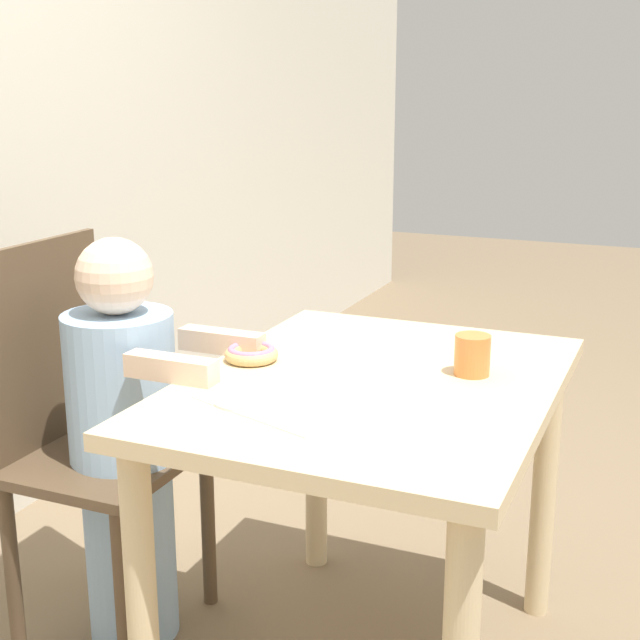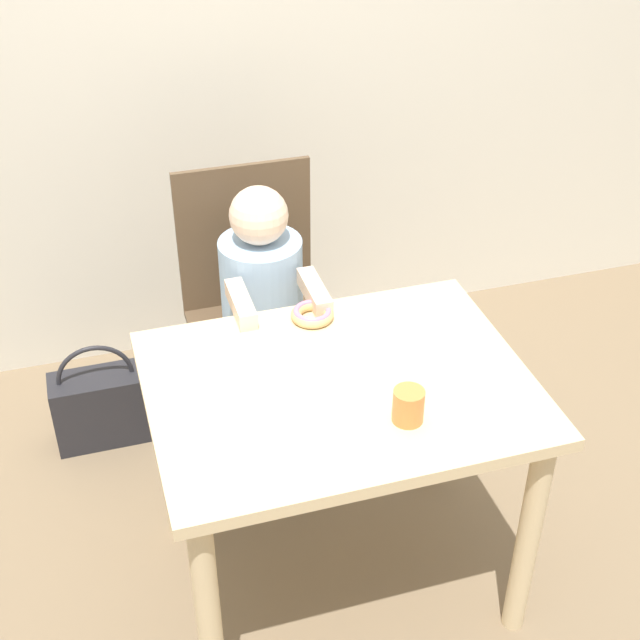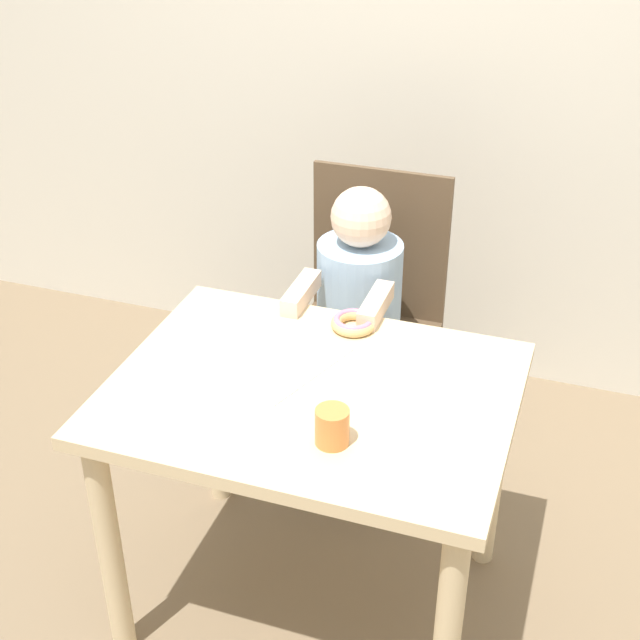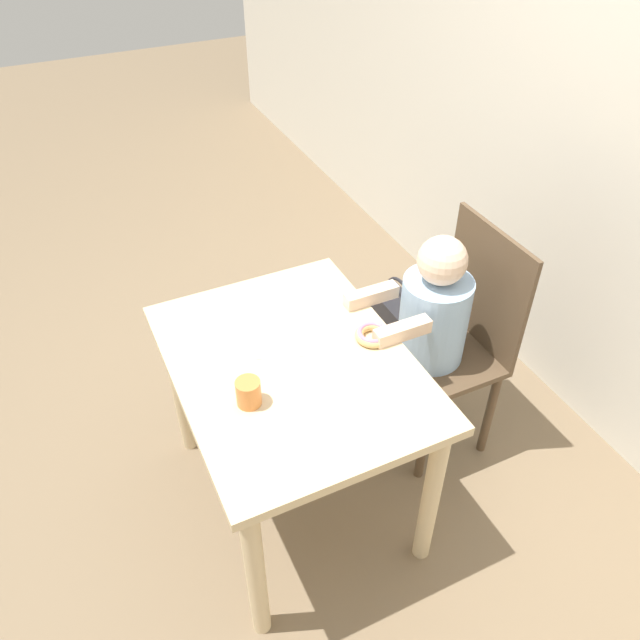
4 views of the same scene
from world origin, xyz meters
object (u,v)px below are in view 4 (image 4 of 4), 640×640
object	(u,v)px
handbag	(397,322)
cup	(249,393)
chair	(454,339)
donut	(373,334)
child_figure	(428,349)

from	to	relation	value
handbag	cup	distance (m)	1.36
cup	handbag	bearing A→B (deg)	125.60
chair	handbag	bearing A→B (deg)	169.71
handbag	cup	xyz separation A→B (m)	(0.70, -0.98, 0.62)
handbag	cup	bearing A→B (deg)	-54.40
handbag	cup	size ratio (longest dim) A/B	4.54
chair	donut	bearing A→B (deg)	-80.00
chair	handbag	xyz separation A→B (m)	(-0.53, 0.10, -0.36)
chair	handbag	distance (m)	0.65
child_figure	handbag	xyz separation A→B (m)	(-0.53, 0.22, -0.35)
donut	handbag	distance (m)	0.99
donut	child_figure	bearing A→B (deg)	103.85
chair	cup	world-z (taller)	chair
handbag	cup	world-z (taller)	cup
child_figure	donut	xyz separation A→B (m)	(0.07, -0.30, 0.24)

